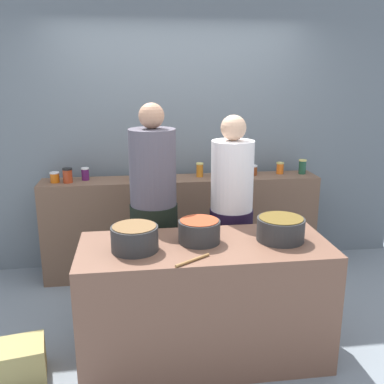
# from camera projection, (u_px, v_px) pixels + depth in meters

# --- Properties ---
(ground) EXTENTS (12.00, 12.00, 0.00)m
(ground) POSITION_uv_depth(u_px,v_px,m) (198.00, 331.00, 3.46)
(ground) COLOR gray
(storefront_wall) EXTENTS (4.80, 0.12, 3.00)m
(storefront_wall) POSITION_uv_depth(u_px,v_px,m) (177.00, 121.00, 4.45)
(storefront_wall) COLOR slate
(storefront_wall) RESTS_ON ground
(display_shelf) EXTENTS (2.70, 0.36, 0.99)m
(display_shelf) POSITION_uv_depth(u_px,v_px,m) (182.00, 226.00, 4.38)
(display_shelf) COLOR brown
(display_shelf) RESTS_ON ground
(prep_table) EXTENTS (1.70, 0.70, 0.86)m
(prep_table) POSITION_uv_depth(u_px,v_px,m) (205.00, 301.00, 3.06)
(prep_table) COLOR brown
(prep_table) RESTS_ON ground
(preserve_jar_0) EXTENTS (0.09, 0.09, 0.10)m
(preserve_jar_0) POSITION_uv_depth(u_px,v_px,m) (55.00, 177.00, 4.07)
(preserve_jar_0) COLOR #D56011
(preserve_jar_0) RESTS_ON display_shelf
(preserve_jar_1) EXTENTS (0.09, 0.09, 0.14)m
(preserve_jar_1) POSITION_uv_depth(u_px,v_px,m) (68.00, 175.00, 4.06)
(preserve_jar_1) COLOR #A53618
(preserve_jar_1) RESTS_ON display_shelf
(preserve_jar_2) EXTENTS (0.07, 0.07, 0.12)m
(preserve_jar_2) POSITION_uv_depth(u_px,v_px,m) (85.00, 174.00, 4.16)
(preserve_jar_2) COLOR #51174F
(preserve_jar_2) RESTS_ON display_shelf
(preserve_jar_3) EXTENTS (0.09, 0.09, 0.12)m
(preserve_jar_3) POSITION_uv_depth(u_px,v_px,m) (135.00, 174.00, 4.14)
(preserve_jar_3) COLOR #D05D0C
(preserve_jar_3) RESTS_ON display_shelf
(preserve_jar_4) EXTENTS (0.07, 0.07, 0.14)m
(preserve_jar_4) POSITION_uv_depth(u_px,v_px,m) (200.00, 170.00, 4.29)
(preserve_jar_4) COLOR orange
(preserve_jar_4) RESTS_ON display_shelf
(preserve_jar_5) EXTENTS (0.08, 0.08, 0.14)m
(preserve_jar_5) POSITION_uv_depth(u_px,v_px,m) (219.00, 171.00, 4.24)
(preserve_jar_5) COLOR #7E360F
(preserve_jar_5) RESTS_ON display_shelf
(preserve_jar_6) EXTENTS (0.09, 0.09, 0.10)m
(preserve_jar_6) POSITION_uv_depth(u_px,v_px,m) (230.00, 170.00, 4.36)
(preserve_jar_6) COLOR #4D2B54
(preserve_jar_6) RESTS_ON display_shelf
(preserve_jar_7) EXTENTS (0.08, 0.08, 0.10)m
(preserve_jar_7) POSITION_uv_depth(u_px,v_px,m) (253.00, 170.00, 4.37)
(preserve_jar_7) COLOR brown
(preserve_jar_7) RESTS_ON display_shelf
(preserve_jar_8) EXTENTS (0.08, 0.08, 0.12)m
(preserve_jar_8) POSITION_uv_depth(u_px,v_px,m) (280.00, 168.00, 4.42)
(preserve_jar_8) COLOR orange
(preserve_jar_8) RESTS_ON display_shelf
(preserve_jar_9) EXTENTS (0.08, 0.08, 0.15)m
(preserve_jar_9) POSITION_uv_depth(u_px,v_px,m) (302.00, 167.00, 4.41)
(preserve_jar_9) COLOR #1F4B32
(preserve_jar_9) RESTS_ON display_shelf
(cooking_pot_left) EXTENTS (0.31, 0.31, 0.17)m
(cooking_pot_left) POSITION_uv_depth(u_px,v_px,m) (135.00, 238.00, 2.83)
(cooking_pot_left) COLOR #2D2D2D
(cooking_pot_left) RESTS_ON prep_table
(cooking_pot_center) EXTENTS (0.29, 0.29, 0.16)m
(cooking_pot_center) POSITION_uv_depth(u_px,v_px,m) (199.00, 231.00, 2.97)
(cooking_pot_center) COLOR #2D2D2D
(cooking_pot_center) RESTS_ON prep_table
(cooking_pot_right) EXTENTS (0.33, 0.33, 0.16)m
(cooking_pot_right) POSITION_uv_depth(u_px,v_px,m) (281.00, 229.00, 3.00)
(cooking_pot_right) COLOR #2D2D2D
(cooking_pot_right) RESTS_ON prep_table
(wooden_spoon) EXTENTS (0.23, 0.16, 0.02)m
(wooden_spoon) POSITION_uv_depth(u_px,v_px,m) (193.00, 260.00, 2.67)
(wooden_spoon) COLOR #9E703D
(wooden_spoon) RESTS_ON prep_table
(cook_with_tongs) EXTENTS (0.38, 0.38, 1.77)m
(cook_with_tongs) POSITION_uv_depth(u_px,v_px,m) (154.00, 225.00, 3.50)
(cook_with_tongs) COLOR black
(cook_with_tongs) RESTS_ON ground
(cook_in_cap) EXTENTS (0.35, 0.35, 1.67)m
(cook_in_cap) POSITION_uv_depth(u_px,v_px,m) (231.00, 227.00, 3.57)
(cook_in_cap) COLOR black
(cook_in_cap) RESTS_ON ground
(bread_crate) EXTENTS (0.50, 0.36, 0.24)m
(bread_crate) POSITION_uv_depth(u_px,v_px,m) (10.00, 363.00, 2.89)
(bread_crate) COLOR tan
(bread_crate) RESTS_ON ground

